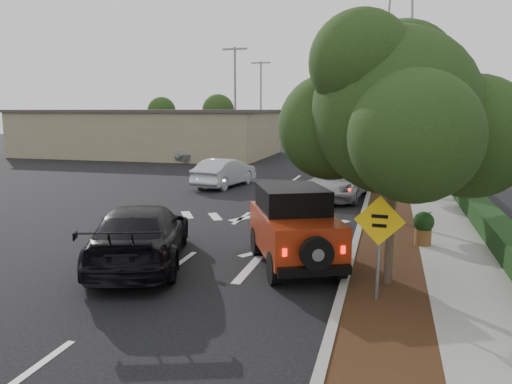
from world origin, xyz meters
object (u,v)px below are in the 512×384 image
(silver_suv_ahead, at_px, (337,183))
(red_jeep, at_px, (293,226))
(speed_hump_sign, at_px, (379,234))
(black_suv_oncoming, at_px, (141,235))

(silver_suv_ahead, bearing_deg, red_jeep, -84.98)
(silver_suv_ahead, xyz_separation_m, speed_hump_sign, (2.24, -13.09, 0.86))
(red_jeep, xyz_separation_m, speed_hump_sign, (2.33, -2.38, 0.51))
(red_jeep, distance_m, black_suv_oncoming, 4.19)
(red_jeep, height_order, silver_suv_ahead, red_jeep)
(red_jeep, bearing_deg, speed_hump_sign, -70.15)
(silver_suv_ahead, bearing_deg, speed_hump_sign, -74.79)
(silver_suv_ahead, relative_size, speed_hump_sign, 2.31)
(red_jeep, distance_m, speed_hump_sign, 3.37)
(red_jeep, distance_m, silver_suv_ahead, 10.71)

